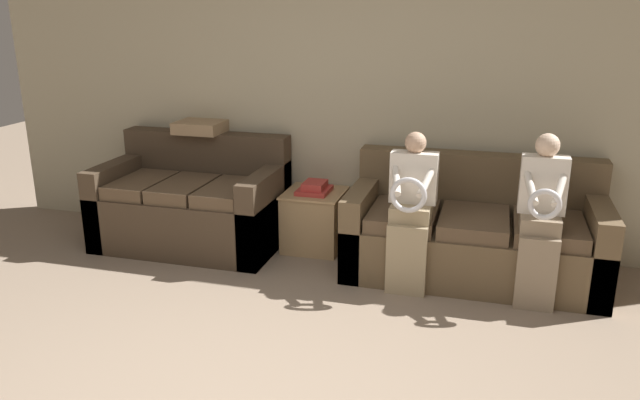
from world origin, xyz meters
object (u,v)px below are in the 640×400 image
(side_shelf, at_px, (314,219))
(throw_pillow, at_px, (202,126))
(couch_main, at_px, (473,235))
(book_stack, at_px, (314,188))
(child_left_seated, at_px, (411,207))
(couch_side, at_px, (193,206))
(child_right_seated, at_px, (541,214))

(side_shelf, distance_m, throw_pillow, 1.29)
(couch_main, height_order, book_stack, couch_main)
(child_left_seated, distance_m, book_stack, 1.03)
(couch_side, bearing_deg, throw_pillow, 95.65)
(couch_main, distance_m, couch_side, 2.35)
(side_shelf, bearing_deg, child_left_seated, -32.19)
(side_shelf, bearing_deg, book_stack, -71.54)
(couch_side, bearing_deg, couch_main, 0.05)
(couch_side, xyz_separation_m, child_left_seated, (1.91, -0.38, 0.28))
(couch_side, xyz_separation_m, book_stack, (1.04, 0.16, 0.20))
(couch_side, distance_m, side_shelf, 1.05)
(couch_main, xyz_separation_m, side_shelf, (-1.31, 0.17, -0.06))
(child_left_seated, height_order, book_stack, child_left_seated)
(child_left_seated, distance_m, child_right_seated, 0.87)
(book_stack, bearing_deg, couch_side, -171.12)
(couch_main, bearing_deg, child_left_seated, -138.97)
(couch_side, height_order, throw_pillow, throw_pillow)
(book_stack, bearing_deg, side_shelf, 108.46)
(child_right_seated, height_order, throw_pillow, child_right_seated)
(child_right_seated, relative_size, book_stack, 3.87)
(side_shelf, height_order, book_stack, book_stack)
(child_right_seated, xyz_separation_m, throw_pillow, (-2.82, 0.69, 0.33))
(side_shelf, bearing_deg, couch_main, -7.43)
(side_shelf, bearing_deg, couch_side, -170.50)
(child_left_seated, height_order, side_shelf, child_left_seated)
(couch_side, xyz_separation_m, child_right_seated, (2.79, -0.37, 0.30))
(couch_side, xyz_separation_m, side_shelf, (1.04, 0.17, -0.08))
(couch_main, distance_m, child_right_seated, 0.66)
(couch_main, height_order, couch_side, couch_side)
(throw_pillow, bearing_deg, child_right_seated, -13.69)
(throw_pillow, bearing_deg, couch_side, -84.35)
(couch_side, height_order, child_left_seated, child_left_seated)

